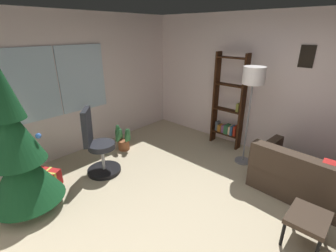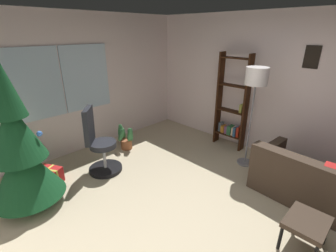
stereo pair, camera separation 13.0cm
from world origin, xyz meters
name	(u,v)px [view 1 (the left image)]	position (x,y,z in m)	size (l,w,h in m)	color
ground_plane	(215,227)	(0.00, 0.00, -0.05)	(4.62, 6.18, 0.10)	#BDAE8E
wall_back_with_windows	(75,85)	(-0.02, 3.14, 1.30)	(4.62, 0.12, 2.59)	silver
wall_right_with_frames	(294,90)	(2.36, 0.00, 1.30)	(0.12, 6.18, 2.59)	silver
footstool	(308,220)	(0.45, -0.89, 0.32)	(0.49, 0.40, 0.38)	#3A2D22
holiday_tree	(17,153)	(-1.44, 2.02, 0.85)	(0.92, 0.92, 2.54)	#4C331E
gift_box_red	(46,179)	(-1.09, 2.35, 0.13)	(0.42, 0.45, 0.26)	red
gift_box_green	(45,179)	(-1.09, 2.41, 0.11)	(0.39, 0.38, 0.23)	#1E722D
office_chair	(98,148)	(-0.30, 2.09, 0.45)	(0.59, 0.59, 1.14)	black
bookshelf	(228,107)	(2.09, 1.06, 0.82)	(0.18, 0.64, 1.89)	black
floor_lamp	(253,83)	(1.67, 0.45, 1.47)	(0.36, 0.36, 1.73)	slate
potted_plant	(123,138)	(0.48, 2.47, 0.25)	(0.32, 0.38, 0.53)	brown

